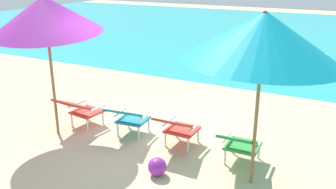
{
  "coord_description": "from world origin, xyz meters",
  "views": [
    {
      "loc": [
        2.95,
        -5.41,
        2.97
      ],
      "look_at": [
        0.0,
        0.27,
        0.75
      ],
      "focal_mm": 39.18,
      "sensor_mm": 36.0,
      "label": 1
    }
  ],
  "objects": [
    {
      "name": "ground_plane",
      "position": [
        0.0,
        4.0,
        0.0
      ],
      "size": [
        40.0,
        40.0,
        0.0
      ],
      "primitive_type": "plane",
      "color": "#CCB78E"
    },
    {
      "name": "ocean_band",
      "position": [
        0.0,
        12.45,
        0.0
      ],
      "size": [
        40.0,
        18.0,
        0.01
      ],
      "primitive_type": "cube",
      "color": "#28B2B7",
      "rests_on": "ground_plane"
    },
    {
      "name": "swim_buoy",
      "position": [
        1.33,
        8.05,
        0.1
      ],
      "size": [
        1.6,
        0.18,
        0.18
      ],
      "primitive_type": "cylinder",
      "rotation": [
        0.0,
        1.57,
        0.0
      ],
      "color": "yellow",
      "rests_on": "ocean_band"
    },
    {
      "name": "lounge_chair_far_left",
      "position": [
        -1.59,
        -0.37,
        0.4
      ],
      "size": [
        0.65,
        0.94,
        0.68
      ],
      "color": "red",
      "rests_on": "ground_plane"
    },
    {
      "name": "lounge_chair_near_left",
      "position": [
        -0.53,
        -0.28,
        0.4
      ],
      "size": [
        0.61,
        0.92,
        0.68
      ],
      "color": "teal",
      "rests_on": "ground_plane"
    },
    {
      "name": "lounge_chair_near_right",
      "position": [
        0.46,
        -0.26,
        0.4
      ],
      "size": [
        0.56,
        0.88,
        0.68
      ],
      "color": "red",
      "rests_on": "ground_plane"
    },
    {
      "name": "lounge_chair_far_right",
      "position": [
        1.59,
        -0.37,
        0.4
      ],
      "size": [
        0.56,
        0.88,
        0.68
      ],
      "color": "#338E3D",
      "rests_on": "ground_plane"
    },
    {
      "name": "beach_umbrella_left",
      "position": [
        -1.81,
        -0.76,
        2.22
      ],
      "size": [
        2.33,
        2.36,
        2.62
      ],
      "color": "olive",
      "rests_on": "ground_plane"
    },
    {
      "name": "beach_umbrella_right",
      "position": [
        1.89,
        -0.73,
        2.13
      ],
      "size": [
        2.82,
        2.83,
        2.5
      ],
      "color": "olive",
      "rests_on": "ground_plane"
    },
    {
      "name": "beach_ball",
      "position": [
        0.58,
        -1.19,
        0.14
      ],
      "size": [
        0.29,
        0.29,
        0.29
      ],
      "primitive_type": "sphere",
      "color": "purple",
      "rests_on": "ground_plane"
    }
  ]
}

